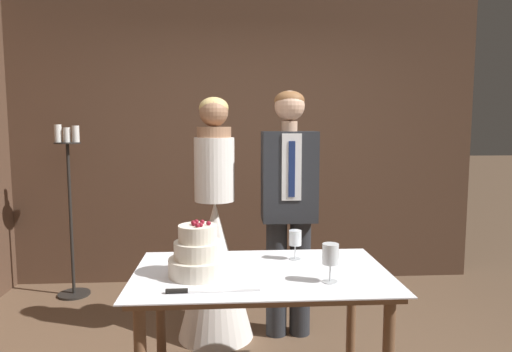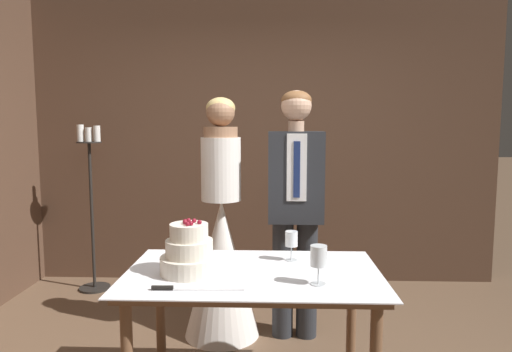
{
  "view_description": "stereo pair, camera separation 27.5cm",
  "coord_description": "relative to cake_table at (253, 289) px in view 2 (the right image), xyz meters",
  "views": [
    {
      "loc": [
        -0.14,
        -2.31,
        1.52
      ],
      "look_at": [
        0.04,
        0.42,
        1.21
      ],
      "focal_mm": 32.0,
      "sensor_mm": 36.0,
      "label": 1
    },
    {
      "loc": [
        0.13,
        -2.31,
        1.52
      ],
      "look_at": [
        0.04,
        0.42,
        1.21
      ],
      "focal_mm": 32.0,
      "sensor_mm": 36.0,
      "label": 2
    }
  ],
  "objects": [
    {
      "name": "wall_back",
      "position": [
        -0.04,
        2.14,
        0.7
      ],
      "size": [
        4.55,
        0.12,
        2.74
      ],
      "primitive_type": "cube",
      "color": "#513828",
      "rests_on": "ground_plane"
    },
    {
      "name": "cake_table",
      "position": [
        0.0,
        0.0,
        0.0
      ],
      "size": [
        1.32,
        0.81,
        0.76
      ],
      "color": "brown",
      "rests_on": "ground_plane"
    },
    {
      "name": "tiered_cake",
      "position": [
        -0.32,
        -0.04,
        0.2
      ],
      "size": [
        0.3,
        0.3,
        0.28
      ],
      "color": "silver",
      "rests_on": "cake_table"
    },
    {
      "name": "cake_knife",
      "position": [
        -0.33,
        -0.28,
        0.1
      ],
      "size": [
        0.43,
        0.03,
        0.02
      ],
      "rotation": [
        0.0,
        0.0,
        0.03
      ],
      "color": "silver",
      "rests_on": "cake_table"
    },
    {
      "name": "wine_glass_near",
      "position": [
        0.21,
        0.21,
        0.21
      ],
      "size": [
        0.07,
        0.07,
        0.17
      ],
      "color": "silver",
      "rests_on": "cake_table"
    },
    {
      "name": "wine_glass_middle",
      "position": [
        0.32,
        -0.18,
        0.22
      ],
      "size": [
        0.08,
        0.08,
        0.19
      ],
      "color": "silver",
      "rests_on": "cake_table"
    },
    {
      "name": "bride",
      "position": [
        -0.26,
        0.88,
        -0.04
      ],
      "size": [
        0.54,
        0.54,
        1.71
      ],
      "color": "white",
      "rests_on": "ground_plane"
    },
    {
      "name": "groom",
      "position": [
        0.26,
        0.88,
        0.31
      ],
      "size": [
        0.38,
        0.25,
        1.76
      ],
      "color": "#282B30",
      "rests_on": "ground_plane"
    },
    {
      "name": "candle_stand",
      "position": [
        -1.56,
        1.76,
        0.12
      ],
      "size": [
        0.28,
        0.28,
        1.53
      ],
      "color": "black",
      "rests_on": "ground_plane"
    }
  ]
}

